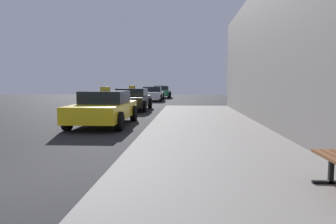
{
  "coord_description": "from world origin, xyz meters",
  "views": [
    {
      "loc": [
        3.27,
        -3.97,
        1.55
      ],
      "look_at": [
        2.82,
        3.76,
        0.85
      ],
      "focal_mm": 33.46,
      "sensor_mm": 36.0,
      "label": 1
    }
  ],
  "objects_px": {
    "car_green": "(162,92)",
    "car_red": "(161,90)",
    "car_yellow": "(104,108)",
    "car_black": "(132,99)",
    "car_white": "(152,94)"
  },
  "relations": [
    {
      "from": "car_green",
      "to": "car_red",
      "type": "height_order",
      "value": "same"
    },
    {
      "from": "car_yellow",
      "to": "car_green",
      "type": "xyz_separation_m",
      "value": [
        0.38,
        22.64,
        -0.0
      ]
    },
    {
      "from": "car_green",
      "to": "car_black",
      "type": "bearing_deg",
      "value": 88.23
    },
    {
      "from": "car_black",
      "to": "car_green",
      "type": "relative_size",
      "value": 0.97
    },
    {
      "from": "car_black",
      "to": "car_white",
      "type": "height_order",
      "value": "car_black"
    },
    {
      "from": "car_black",
      "to": "car_yellow",
      "type": "bearing_deg",
      "value": 91.03
    },
    {
      "from": "car_red",
      "to": "car_yellow",
      "type": "bearing_deg",
      "value": 90.73
    },
    {
      "from": "car_yellow",
      "to": "car_black",
      "type": "height_order",
      "value": "same"
    },
    {
      "from": "car_yellow",
      "to": "car_green",
      "type": "bearing_deg",
      "value": -90.96
    },
    {
      "from": "car_white",
      "to": "car_red",
      "type": "bearing_deg",
      "value": -88.32
    },
    {
      "from": "car_red",
      "to": "car_white",
      "type": "bearing_deg",
      "value": 91.68
    },
    {
      "from": "car_white",
      "to": "car_red",
      "type": "xyz_separation_m",
      "value": [
        -0.41,
        13.93,
        0.0
      ]
    },
    {
      "from": "car_black",
      "to": "car_green",
      "type": "bearing_deg",
      "value": -91.77
    },
    {
      "from": "car_black",
      "to": "car_white",
      "type": "distance_m",
      "value": 9.95
    },
    {
      "from": "car_white",
      "to": "car_green",
      "type": "bearing_deg",
      "value": -93.37
    }
  ]
}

